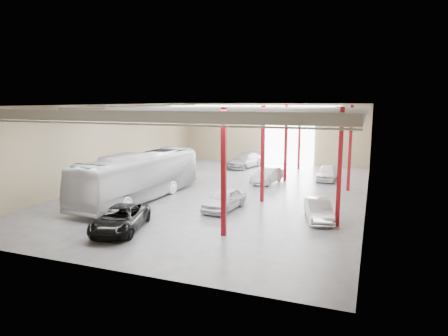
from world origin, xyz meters
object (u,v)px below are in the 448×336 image
Objects in this scene: car_row_c at (245,160)px; car_right_near at (318,210)px; coach_bus at (139,176)px; black_sedan at (120,219)px; car_row_b at (267,176)px; car_row_a at (224,199)px; car_right_far at (327,173)px.

car_row_c reaches higher than car_right_near.
coach_bus is 13.35m from car_right_near.
black_sedan is 16.44m from car_row_b.
coach_bus is 16.88m from car_row_c.
car_row_b is 1.06× the size of car_right_near.
car_row_b is (0.52, 9.56, -0.04)m from car_row_a.
black_sedan is 1.26× the size of car_right_near.
car_row_b is 8.74m from car_row_c.
car_row_a is at bearing -62.78° from car_row_c.
coach_bus is at bearing -135.15° from car_right_far.
coach_bus is 2.92× the size of car_row_a.
car_row_a is 9.57m from car_row_b.
coach_bus reaches higher than car_row_a.
black_sedan is 1.19× the size of car_row_b.
car_right_far is (4.87, 3.33, 0.02)m from car_row_b.
coach_bus is at bearing 99.20° from black_sedan.
black_sedan is at bearing -62.24° from coach_bus.
car_row_c is at bearing 109.09° from car_row_a.
car_row_a reaches higher than car_row_b.
car_right_far is (-0.93, 13.11, 0.06)m from car_right_near.
car_right_far reaches higher than car_right_near.
coach_bus is 2.50× the size of black_sedan.
car_right_near is (5.80, -9.79, -0.04)m from car_row_b.
car_right_near is 13.15m from car_right_far.
coach_bus is 11.82m from car_row_b.
car_right_near is (6.32, -0.23, -0.08)m from car_row_a.
car_row_c is at bearing 75.26° from black_sedan.
car_row_a is 6.32m from car_right_near.
car_row_a is 1.02× the size of car_right_far.
coach_bus is 2.97× the size of car_row_b.
coach_bus is at bearing -177.92° from car_row_a.
car_right_near is at bearing 3.92° from car_row_a.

